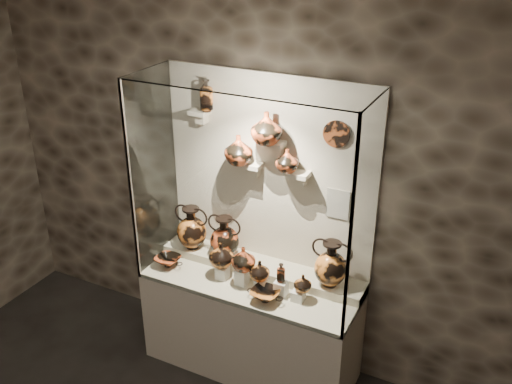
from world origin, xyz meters
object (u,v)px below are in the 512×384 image
ovoid_vase_a (239,150)px  kylix_left (168,260)px  kylix_right (265,294)px  lekythos_small (281,272)px  lekythos_tall (206,94)px  jug_c (260,270)px  jug_a (221,254)px  ovoid_vase_b (267,128)px  amphora_right (331,264)px  jug_b (244,259)px  ovoid_vase_c (287,160)px  amphora_left (192,228)px  amphora_mid (225,237)px  jug_e (303,283)px

ovoid_vase_a → kylix_left: bearing=-140.3°
kylix_left → kylix_right: bearing=-4.0°
lekythos_small → lekythos_tall: lekythos_tall is taller
jug_c → ovoid_vase_a: (-0.29, 0.24, 0.83)m
jug_a → ovoid_vase_b: ovoid_vase_b is taller
kylix_right → lekythos_tall: lekythos_tall is taller
amphora_right → jug_b: 0.65m
jug_a → lekythos_small: bearing=-20.0°
kylix_right → lekythos_small: bearing=54.6°
jug_b → kylix_left: (-0.66, -0.05, -0.18)m
lekythos_small → lekythos_tall: size_ratio=0.65×
ovoid_vase_a → ovoid_vase_c: (0.38, 0.02, -0.02)m
amphora_left → ovoid_vase_b: (0.66, 0.03, 0.95)m
amphora_mid → amphora_right: 0.90m
kylix_left → lekythos_small: bearing=3.1°
ovoid_vase_c → jug_e: bearing=-27.5°
jug_e → kylix_right: size_ratio=0.50×
kylix_right → ovoid_vase_b: (-0.16, 0.34, 1.15)m
jug_b → lekythos_small: 0.31m
jug_a → jug_e: 0.68m
amphora_left → kylix_right: amphora_left is taller
amphora_mid → kylix_left: amphora_mid is taller
ovoid_vase_a → jug_b: bearing=-45.5°
ovoid_vase_a → ovoid_vase_c: 0.38m
jug_a → lekythos_small: (0.51, -0.02, 0.01)m
kylix_left → lekythos_tall: (0.22, 0.34, 1.32)m
amphora_left → ovoid_vase_b: size_ratio=1.56×
jug_e → ovoid_vase_a: ovoid_vase_a is taller
lekythos_small → ovoid_vase_c: (-0.08, 0.26, 0.77)m
amphora_right → lekythos_tall: 1.55m
ovoid_vase_b → jug_a: bearing=-143.1°
amphora_right → lekythos_small: (-0.31, -0.19, -0.05)m
amphora_mid → jug_a: amphora_mid is taller
jug_b → ovoid_vase_b: (0.08, 0.22, 0.98)m
jug_e → amphora_mid: bearing=146.0°
amphora_left → ovoid_vase_a: (0.43, 0.04, 0.75)m
lekythos_tall → jug_a: bearing=-25.5°
jug_c → jug_a: bearing=170.2°
amphora_right → ovoid_vase_c: 0.83m
jug_e → kylix_left: (-1.14, -0.06, -0.10)m
lekythos_small → lekythos_tall: bearing=141.4°
ovoid_vase_b → jug_e: bearing=-28.0°
ovoid_vase_c → ovoid_vase_a: bearing=-160.4°
lekythos_small → lekythos_tall: (-0.76, 0.29, 1.16)m
jug_a → amphora_mid: bearing=93.2°
kylix_left → kylix_right: 0.91m
kylix_left → jug_b: bearing=4.6°
amphora_mid → jug_b: 0.33m
amphora_mid → ovoid_vase_b: bearing=-3.1°
jug_a → jug_b: size_ratio=1.04×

